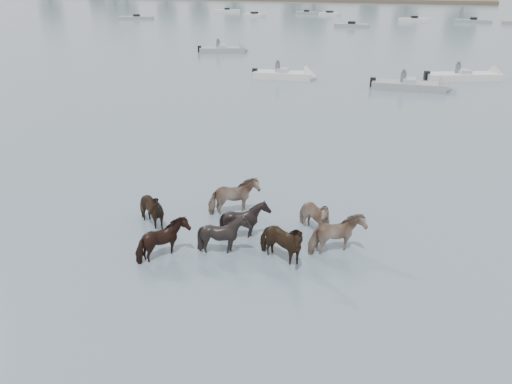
% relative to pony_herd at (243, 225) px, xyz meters
% --- Properties ---
extents(ground, '(400.00, 400.00, 0.00)m').
position_rel_pony_herd_xyz_m(ground, '(0.63, 0.18, -0.48)').
color(ground, slate).
rests_on(ground, ground).
extents(pony_herd, '(7.20, 4.68, 1.33)m').
position_rel_pony_herd_xyz_m(pony_herd, '(0.00, 0.00, 0.00)').
color(pony_herd, black).
rests_on(pony_herd, ground).
extents(motorboat_a, '(4.87, 2.24, 1.92)m').
position_rel_pony_herd_xyz_m(motorboat_a, '(-6.36, 24.02, -0.25)').
color(motorboat_a, silver).
rests_on(motorboat_a, ground).
extents(motorboat_b, '(5.34, 1.95, 1.92)m').
position_rel_pony_herd_xyz_m(motorboat_b, '(2.64, 23.33, -0.25)').
color(motorboat_b, gray).
rests_on(motorboat_b, ground).
extents(motorboat_c, '(5.88, 3.92, 1.92)m').
position_rel_pony_herd_xyz_m(motorboat_c, '(5.80, 28.54, -0.26)').
color(motorboat_c, silver).
rests_on(motorboat_c, ground).
extents(motorboat_f, '(4.98, 3.56, 1.92)m').
position_rel_pony_herd_xyz_m(motorboat_f, '(-16.38, 35.04, -0.25)').
color(motorboat_f, gray).
rests_on(motorboat_f, ground).
extents(distant_flotilla, '(102.94, 25.97, 0.93)m').
position_rel_pony_herd_xyz_m(distant_flotilla, '(-0.16, 79.71, -0.22)').
color(distant_flotilla, gray).
rests_on(distant_flotilla, ground).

